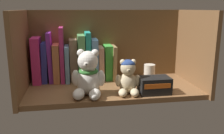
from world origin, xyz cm
name	(u,v)px	position (x,y,z in cm)	size (l,w,h in cm)	color
shelf_board	(112,89)	(0.00, 0.00, 1.00)	(68.78, 31.74, 2.00)	brown
shelf_back_panel	(107,46)	(0.00, 16.47, 16.53)	(71.18, 1.20, 33.06)	brown
shelf_side_panel_left	(21,55)	(-35.19, 0.00, 16.53)	(1.60, 34.14, 33.06)	brown
shelf_side_panel_right	(194,50)	(35.19, 0.00, 16.53)	(1.60, 34.14, 33.06)	brown
book_0	(37,60)	(-31.13, 12.55, 11.89)	(3.51, 12.73, 19.77)	#D02D7B
book_1	(45,62)	(-27.92, 12.55, 10.71)	(2.30, 9.98, 17.41)	#2E3291
book_2	(50,57)	(-25.54, 12.55, 12.86)	(1.83, 10.21, 21.71)	purple
book_3	(57,63)	(-22.93, 12.55, 10.34)	(2.78, 12.35, 16.68)	#BA6F45
book_4	(62,54)	(-20.38, 12.55, 13.96)	(1.70, 12.70, 23.91)	#AA2A67
book_5	(67,63)	(-18.32, 12.55, 9.99)	(1.81, 13.30, 15.98)	#6890B5
book_6	(74,60)	(-15.47, 12.55, 11.30)	(3.27, 9.17, 18.61)	#8A6753
book_7	(81,58)	(-12.02, 12.55, 12.26)	(3.00, 13.14, 20.52)	#5FA35E
book_8	(88,56)	(-9.08, 12.55, 12.86)	(2.27, 13.34, 21.72)	teal
book_9	(94,59)	(-6.31, 12.55, 11.33)	(2.65, 13.83, 18.66)	#6599C9
book_10	(100,63)	(-3.58, 12.55, 9.55)	(2.20, 13.41, 15.10)	tan
book_11	(107,62)	(-0.47, 12.55, 9.81)	(3.40, 10.00, 15.63)	green
book_12	(113,62)	(2.35, 12.55, 9.69)	(1.62, 12.75, 15.37)	#9D7E50
teddy_bear_larger	(88,76)	(-10.55, -8.73, 9.40)	(13.01, 13.48, 17.33)	white
teddy_bear_smaller	(128,78)	(4.44, -9.16, 8.28)	(9.77, 10.04, 13.24)	beige
pillar_candle	(149,74)	(16.75, 2.75, 6.09)	(4.78, 4.78, 8.18)	silver
small_product_box	(154,85)	(14.52, -10.43, 5.15)	(11.75, 7.80, 6.30)	black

